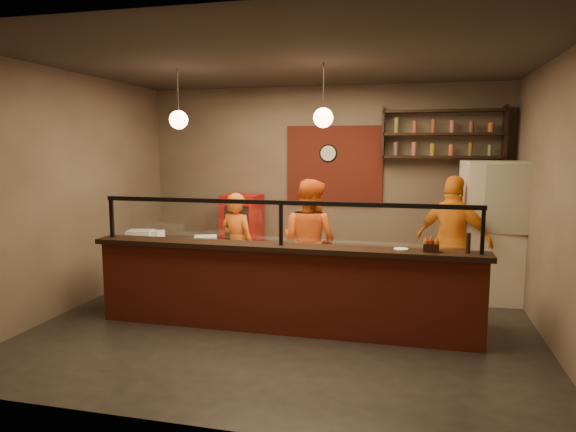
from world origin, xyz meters
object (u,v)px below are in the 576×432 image
(red_cooler, at_px, (243,236))
(pizza_dough, at_px, (342,252))
(wall_clock, at_px, (328,153))
(condiment_caddy, at_px, (431,247))
(cook_mid, at_px, (309,242))
(pepper_mill, at_px, (468,243))
(fridge, at_px, (492,231))
(cook_right, at_px, (453,241))
(cook_left, at_px, (237,245))

(red_cooler, bearing_deg, pizza_dough, -41.40)
(wall_clock, xyz_separation_m, condiment_caddy, (1.59, -2.74, -0.99))
(cook_mid, distance_m, pepper_mill, 2.32)
(cook_mid, xyz_separation_m, red_cooler, (-1.41, 1.26, -0.18))
(fridge, distance_m, condiment_caddy, 2.17)
(fridge, height_order, pizza_dough, fridge)
(cook_right, height_order, condiment_caddy, cook_right)
(cook_mid, distance_m, fridge, 2.63)
(wall_clock, bearing_deg, cook_left, -126.43)
(condiment_caddy, xyz_separation_m, pepper_mill, (0.39, 0.00, 0.06))
(cook_left, xyz_separation_m, pizza_dough, (1.65, -0.78, 0.13))
(cook_mid, bearing_deg, red_cooler, -18.79)
(wall_clock, bearing_deg, fridge, -17.08)
(condiment_caddy, bearing_deg, wall_clock, 120.18)
(red_cooler, bearing_deg, cook_right, -10.39)
(wall_clock, height_order, cook_right, wall_clock)
(cook_mid, height_order, fridge, fridge)
(condiment_caddy, bearing_deg, red_cooler, 141.03)
(cook_left, height_order, condiment_caddy, cook_left)
(pizza_dough, bearing_deg, fridge, 37.61)
(cook_mid, bearing_deg, fridge, -139.31)
(cook_left, bearing_deg, cook_mid, -167.38)
(pepper_mill, bearing_deg, pizza_dough, 161.65)
(cook_mid, xyz_separation_m, fridge, (2.50, 0.80, 0.12))
(wall_clock, distance_m, pizza_dough, 2.62)
(wall_clock, height_order, cook_mid, wall_clock)
(cook_right, xyz_separation_m, fridge, (0.55, 0.37, 0.10))
(cook_mid, bearing_deg, cook_right, -144.60)
(red_cooler, relative_size, pepper_mill, 6.31)
(red_cooler, bearing_deg, fridge, -3.24)
(wall_clock, distance_m, red_cooler, 2.01)
(cook_left, distance_m, cook_right, 3.07)
(cook_right, height_order, pepper_mill, cook_right)
(cook_right, relative_size, pizza_dough, 3.95)
(wall_clock, xyz_separation_m, fridge, (2.50, -0.77, -1.10))
(cook_left, height_order, cook_mid, cook_mid)
(wall_clock, xyz_separation_m, pizza_dough, (0.56, -2.27, -1.19))
(cook_left, distance_m, fridge, 3.67)
(fridge, xyz_separation_m, pepper_mill, (-0.52, -1.97, 0.17))
(wall_clock, xyz_separation_m, cook_mid, (-0.00, -1.57, -1.22))
(red_cooler, bearing_deg, cook_mid, -38.30)
(cook_left, height_order, cook_right, cook_right)
(cook_mid, height_order, pepper_mill, cook_mid)
(cook_mid, height_order, condiment_caddy, cook_mid)
(cook_left, height_order, pepper_mill, cook_left)
(wall_clock, distance_m, pepper_mill, 3.51)
(cook_right, xyz_separation_m, red_cooler, (-3.36, 0.83, -0.21))
(cook_right, distance_m, red_cooler, 3.47)
(fridge, distance_m, pizza_dough, 2.46)
(pepper_mill, bearing_deg, wall_clock, 125.87)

